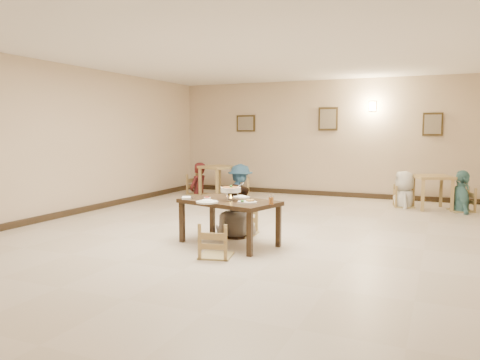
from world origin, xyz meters
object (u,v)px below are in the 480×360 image
at_px(bg_table_right, 433,182).
at_px(bg_chair_rl, 404,187).
at_px(curry_warmer, 231,190).
at_px(bg_diner_c, 405,171).
at_px(main_diner, 236,184).
at_px(bg_diner_a, 198,163).
at_px(main_table, 229,205).
at_px(drink_glass, 271,200).
at_px(chair_far, 241,204).
at_px(chair_near, 216,224).
at_px(bg_diner_b, 240,164).
at_px(bg_chair_rr, 462,189).
at_px(bg_diner_d, 463,170).
at_px(bg_chair_ll, 198,176).
at_px(bg_table_left, 218,171).
at_px(bg_chair_lr, 240,179).

height_order(bg_table_right, bg_chair_rl, bg_chair_rl).
xyz_separation_m(curry_warmer, bg_diner_c, (2.09, 4.74, -0.02)).
relative_size(main_diner, bg_diner_a, 0.98).
xyz_separation_m(main_table, curry_warmer, (0.03, -0.01, 0.24)).
height_order(curry_warmer, drink_glass, curry_warmer).
height_order(main_diner, bg_chair_rl, main_diner).
bearing_deg(chair_far, curry_warmer, -82.39).
bearing_deg(bg_table_right, chair_near, -115.66).
xyz_separation_m(bg_diner_a, bg_diner_c, (5.21, 0.04, -0.05)).
bearing_deg(bg_diner_b, bg_diner_c, -102.91).
height_order(main_diner, bg_diner_b, bg_diner_b).
relative_size(bg_chair_rr, bg_diner_c, 0.60).
relative_size(main_table, bg_chair_rl, 1.75).
bearing_deg(main_diner, bg_diner_d, -122.27).
bearing_deg(bg_chair_rl, bg_chair_ll, 77.60).
relative_size(bg_chair_rl, bg_diner_c, 0.57).
xyz_separation_m(main_diner, bg_diner_a, (-2.95, 4.11, 0.02)).
bearing_deg(bg_diner_a, main_table, 40.00).
distance_m(main_diner, bg_diner_b, 4.42).
xyz_separation_m(bg_table_left, bg_diner_a, (-0.62, 0.05, 0.21)).
bearing_deg(bg_chair_ll, drink_glass, -132.40).
bearing_deg(drink_glass, bg_diner_c, 73.97).
relative_size(bg_table_right, bg_chair_ll, 0.93).
bearing_deg(bg_chair_ll, bg_table_left, -84.79).
height_order(main_diner, bg_diner_a, bg_diner_a).
distance_m(main_table, chair_near, 0.73).
distance_m(main_table, bg_table_left, 5.26).
relative_size(bg_chair_rl, bg_chair_rr, 0.95).
distance_m(drink_glass, bg_table_right, 5.21).
bearing_deg(main_table, chair_near, -64.20).
height_order(curry_warmer, bg_chair_lr, bg_chair_lr).
bearing_deg(bg_chair_ll, chair_far, -133.99).
bearing_deg(bg_chair_rr, curry_warmer, -53.84).
relative_size(curry_warmer, bg_diner_c, 0.21).
height_order(bg_diner_b, bg_diner_d, bg_diner_d).
xyz_separation_m(chair_far, chair_near, (0.23, -1.36, -0.07)).
bearing_deg(bg_chair_ll, main_diner, -134.95).
bearing_deg(bg_diner_d, bg_table_right, 75.13).
distance_m(bg_diner_a, bg_diner_b, 1.24).
bearing_deg(bg_diner_c, main_diner, -38.92).
bearing_deg(bg_chair_lr, bg_chair_rl, 71.18).
height_order(bg_table_left, bg_diner_b, bg_diner_b).
distance_m(main_table, bg_table_right, 5.38).
height_order(bg_table_left, bg_diner_c, bg_diner_c).
distance_m(main_diner, drink_glass, 1.14).
relative_size(main_table, bg_chair_ll, 1.56).
bearing_deg(bg_diner_a, drink_glass, 44.76).
height_order(chair_far, curry_warmer, chair_far).
distance_m(bg_table_right, bg_diner_c, 0.62).
bearing_deg(drink_glass, bg_table_left, 123.61).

